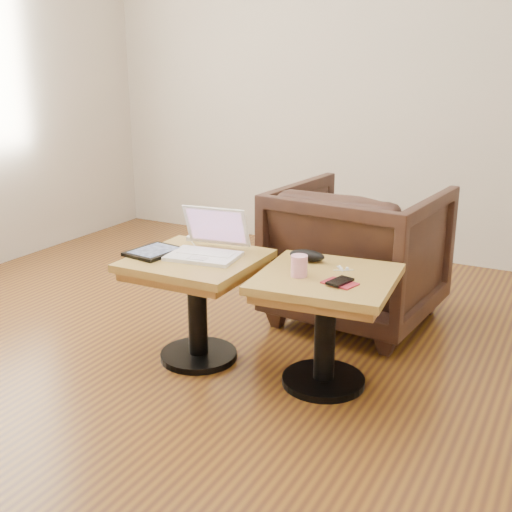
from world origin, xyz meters
The scene contains 11 objects.
room_shell centered at (0.00, 0.00, 1.35)m, with size 4.52×4.52×2.71m.
side_table_left centered at (-0.21, 0.15, 0.38)m, with size 0.57×0.57×0.51m.
side_table_right centered at (0.41, 0.20, 0.38)m, with size 0.61×0.61×0.51m.
laptop centered at (-0.18, 0.20, 0.55)m, with size 0.35×0.34×0.21m.
tablet centered at (-0.41, 0.10, 0.52)m, with size 0.22×0.26×0.02m.
charging_adapter centered at (-0.39, 0.37, 0.52)m, with size 0.04×0.04×0.02m, color white.
glasses_case centered at (0.26, 0.33, 0.53)m, with size 0.17×0.07×0.05m, color black.
striped_cup centered at (0.32, 0.13, 0.55)m, with size 0.07×0.07×0.09m, color #EF4E90.
earbuds_tangle centered at (0.45, 0.29, 0.52)m, with size 0.08×0.05×0.02m.
phone_on_sleeve centered at (0.50, 0.12, 0.52)m, with size 0.15×0.13×0.02m.
armchair centered at (0.28, 0.97, 0.37)m, with size 0.80×0.82×0.75m, color black.
Camera 1 is at (1.35, -2.19, 1.38)m, focal length 45.00 mm.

